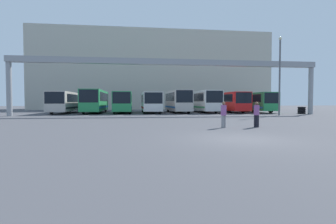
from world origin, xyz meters
name	(u,v)px	position (x,y,z in m)	size (l,w,h in m)	color
ground_plane	(241,139)	(0.00, 0.00, 0.00)	(200.00, 200.00, 0.00)	#47474C
building_backdrop	(153,72)	(0.00, 51.14, 8.68)	(52.69, 12.00, 17.35)	#B7B2A3
overhead_gantry	(171,67)	(0.00, 21.22, 5.92)	(37.99, 0.80, 6.86)	gray
bus_slot_0	(67,101)	(-14.35, 29.11, 1.73)	(2.60, 11.88, 2.98)	beige
bus_slot_1	(96,100)	(-10.25, 29.33, 1.90)	(2.61, 12.32, 3.29)	#268C4C
bus_slot_2	(123,101)	(-6.15, 28.30, 1.74)	(2.53, 10.25, 3.01)	#268C4C
bus_slot_3	(151,101)	(-2.05, 28.68, 1.71)	(2.59, 11.02, 2.97)	silver
bus_slot_4	(178,100)	(2.05, 28.74, 1.89)	(2.48, 11.14, 3.28)	beige
bus_slot_5	(202,100)	(6.15, 29.40, 1.87)	(2.57, 12.46, 3.24)	silver
bus_slot_6	(228,101)	(10.25, 29.21, 1.76)	(2.50, 12.08, 3.04)	red
bus_slot_7	(255,101)	(14.35, 28.30, 1.74)	(2.49, 10.26, 3.02)	#268C4C
pedestrian_near_right	(257,114)	(3.15, 5.03, 0.86)	(0.34, 0.34, 1.63)	black
pedestrian_mid_left	(224,114)	(0.96, 4.99, 0.87)	(0.34, 0.34, 1.63)	gray
tire_stack	(302,110)	(18.18, 22.29, 0.48)	(1.04, 1.04, 0.96)	black
lamp_post	(280,73)	(12.62, 18.45, 5.02)	(0.36, 0.36, 9.30)	#595B60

